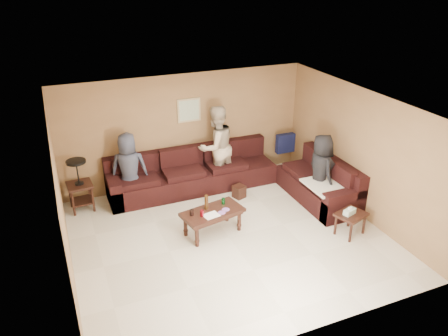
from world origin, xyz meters
The scene contains 10 objects.
room centered at (0.00, 0.00, 1.66)m, with size 5.60×5.50×2.50m.
sectional_sofa centered at (0.81, 1.52, 0.33)m, with size 4.65×2.90×0.97m.
coffee_table centered at (-0.23, 0.26, 0.40)m, with size 1.22×0.78×0.75m.
end_table_left centered at (-2.38, 2.08, 0.57)m, with size 0.51×0.51×1.09m.
side_table_right centered at (2.11, -0.74, 0.38)m, with size 0.64×0.58×0.58m.
waste_bin centered at (0.79, 1.32, 0.14)m, with size 0.23×0.23×0.27m, color black.
wall_art centered at (0.10, 2.48, 1.70)m, with size 0.52×0.04×0.52m.
person_left centered at (-1.37, 2.00, 0.77)m, with size 0.75×0.49×1.54m, color #323645.
person_middle centered at (0.56, 2.06, 0.93)m, with size 0.90×0.70×1.86m, color #BDA98C.
person_right centered at (2.20, 0.44, 0.77)m, with size 0.75×0.49×1.54m, color black.
Camera 1 is at (-2.65, -6.19, 4.61)m, focal length 35.00 mm.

